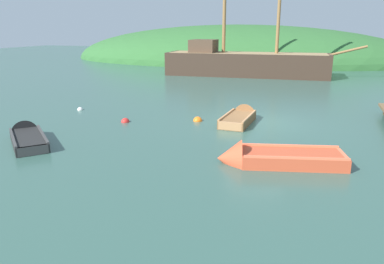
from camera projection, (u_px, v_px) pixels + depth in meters
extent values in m
plane|color=#33564C|center=(259.00, 122.00, 17.02)|extent=(120.00, 120.00, 0.00)
ellipsoid|color=#2D602D|center=(236.00, 60.00, 49.28)|extent=(45.00, 23.27, 9.01)
cube|color=#38281E|center=(246.00, 69.00, 33.17)|extent=(14.19, 4.36, 2.79)
cube|color=#997A51|center=(247.00, 53.00, 32.81)|extent=(13.62, 4.04, 0.10)
cylinder|color=olive|center=(348.00, 51.00, 30.58)|extent=(2.96, 0.34, 0.97)
cylinder|color=olive|center=(225.00, 2.00, 32.19)|extent=(0.30, 0.30, 8.57)
cube|color=#4C3828|center=(204.00, 46.00, 33.67)|extent=(2.32, 2.68, 1.10)
cube|color=brown|center=(238.00, 121.00, 16.65)|extent=(1.23, 2.62, 0.48)
cone|color=brown|center=(246.00, 114.00, 18.10)|extent=(1.09, 0.70, 1.06)
cube|color=#AE7B4F|center=(230.00, 126.00, 15.52)|extent=(1.01, 0.17, 0.33)
cube|color=#AE7B4F|center=(240.00, 115.00, 17.01)|extent=(1.03, 0.23, 0.05)
cube|color=#AE7B4F|center=(235.00, 120.00, 16.20)|extent=(1.03, 0.23, 0.05)
cube|color=#AE7B4F|center=(249.00, 116.00, 16.40)|extent=(0.20, 2.52, 0.07)
cube|color=#AE7B4F|center=(227.00, 114.00, 16.76)|extent=(0.20, 2.52, 0.07)
cube|color=black|center=(29.00, 142.00, 13.65)|extent=(2.73, 2.65, 0.44)
cone|color=black|center=(24.00, 131.00, 15.09)|extent=(1.20, 1.22, 1.03)
cube|color=#3B3B3B|center=(33.00, 150.00, 12.52)|extent=(0.75, 0.80, 0.31)
cube|color=#3B3B3B|center=(27.00, 135.00, 14.01)|extent=(0.81, 0.85, 0.05)
cube|color=#3B3B3B|center=(30.00, 141.00, 13.20)|extent=(0.81, 0.85, 0.05)
cube|color=#3B3B3B|center=(43.00, 134.00, 13.82)|extent=(2.01, 1.87, 0.07)
cube|color=#3B3B3B|center=(13.00, 137.00, 13.35)|extent=(2.01, 1.87, 0.07)
cube|color=#C64C2D|center=(292.00, 160.00, 11.68)|extent=(3.37, 1.98, 0.52)
cone|color=#C64C2D|center=(229.00, 158.00, 11.85)|extent=(1.02, 1.36, 1.22)
cube|color=#FF6E48|center=(343.00, 159.00, 11.53)|extent=(0.38, 1.15, 0.36)
cube|color=#FF6E48|center=(275.00, 154.00, 11.68)|extent=(0.45, 1.19, 0.05)
cube|color=#FF6E48|center=(311.00, 155.00, 11.58)|extent=(0.45, 1.19, 0.05)
cube|color=#FF6E48|center=(290.00, 146.00, 12.18)|extent=(3.03, 0.79, 0.07)
cube|color=#FF6E48|center=(296.00, 158.00, 11.03)|extent=(3.03, 0.79, 0.07)
sphere|color=orange|center=(198.00, 121.00, 17.18)|extent=(0.42, 0.42, 0.42)
sphere|color=red|center=(125.00, 122.00, 16.99)|extent=(0.38, 0.38, 0.38)
sphere|color=white|center=(80.00, 110.00, 19.47)|extent=(0.29, 0.29, 0.29)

